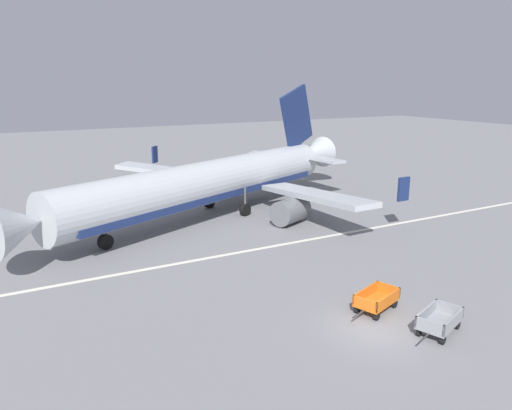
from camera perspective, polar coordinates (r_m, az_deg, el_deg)
name	(u,v)px	position (r m, az deg, el deg)	size (l,w,h in m)	color
ground_plane	(373,329)	(24.86, 13.66, -14.00)	(220.00, 220.00, 0.00)	slate
apron_stripe	(251,250)	(34.44, -0.55, -5.35)	(120.00, 0.36, 0.01)	silver
airplane	(215,182)	(42.75, -4.83, 2.77)	(35.83, 29.32, 11.34)	#B2B7BC
baggage_cart_nearest	(439,321)	(25.16, 20.81, -12.66)	(3.58, 2.19, 1.07)	gray
baggage_cart_second_in_row	(376,300)	(26.41, 14.03, -10.80)	(3.60, 2.14, 1.07)	orange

